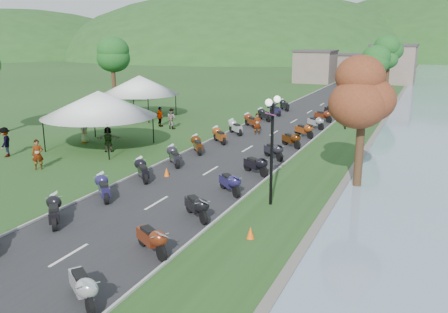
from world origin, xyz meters
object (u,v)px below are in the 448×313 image
at_px(pedestrian_b, 172,129).
at_px(pedestrian_c, 7,156).
at_px(pedestrian_a, 39,169).
at_px(vendor_tent_main, 100,119).

relative_size(pedestrian_b, pedestrian_c, 0.90).
bearing_deg(pedestrian_a, vendor_tent_main, 53.36).
relative_size(vendor_tent_main, pedestrian_c, 2.74).
height_order(pedestrian_a, pedestrian_b, pedestrian_a).
bearing_deg(pedestrian_b, vendor_tent_main, 101.35).
bearing_deg(pedestrian_b, pedestrian_c, 87.45).
bearing_deg(pedestrian_b, pedestrian_a, 105.81).
height_order(pedestrian_a, pedestrian_c, pedestrian_c).
relative_size(pedestrian_a, pedestrian_b, 1.03).
height_order(pedestrian_b, pedestrian_c, pedestrian_c).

